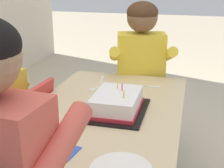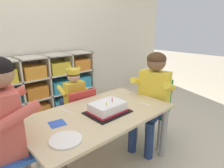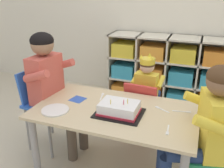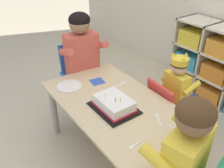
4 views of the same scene
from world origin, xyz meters
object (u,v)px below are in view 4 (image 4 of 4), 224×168
Objects in this scene: classroom_chair_adult_side at (81,71)px; fork_near_child_seat at (178,131)px; adult_helper_seated at (85,57)px; guest_at_table_side at (175,154)px; birthday_cake_on_tray at (114,104)px; fork_at_table_front_edge at (136,145)px; fork_near_cake_tray at (120,85)px; fork_by_napkin at (158,119)px; activity_table at (115,111)px; child_with_crown at (180,87)px; classroom_chair_blue at (168,105)px; paper_plate_stack at (69,86)px.

fork_near_child_seat is (1.21, 0.04, 0.08)m from classroom_chair_adult_side.
adult_helper_seated is 1.08× the size of guest_at_table_side.
birthday_cake_on_tray is 2.77× the size of fork_at_table_front_edge.
guest_at_table_side reaches higher than fork_near_cake_tray.
classroom_chair_adult_side is 1.06m from fork_by_napkin.
fork_at_table_front_edge is at bearing -20.62° from activity_table.
activity_table is 0.36m from fork_by_napkin.
adult_helper_seated is at bearing 72.07° from fork_at_table_front_edge.
classroom_chair_adult_side is (-0.84, -0.49, -0.06)m from child_with_crown.
classroom_chair_blue is (0.11, 0.49, -0.09)m from activity_table.
fork_near_child_seat is at bearing 16.28° from activity_table.
activity_table is 0.51m from classroom_chair_blue.
guest_at_table_side is 0.27m from fork_near_child_seat.
fork_at_table_front_edge is (0.31, -0.76, 0.02)m from child_with_crown.
classroom_chair_blue is 0.74m from fork_at_table_front_edge.
classroom_chair_blue is at bearing 21.67° from fork_at_table_front_edge.
fork_near_cake_tray is at bearing 57.92° from paper_plate_stack.
adult_helper_seated is at bearing 171.29° from activity_table.
fork_at_table_front_edge is at bearing -16.16° from birthday_cake_on_tray.
classroom_chair_adult_side is 0.23m from adult_helper_seated.
paper_plate_stack is at bearing -138.05° from adult_helper_seated.
guest_at_table_side reaches higher than fork_near_child_seat.
classroom_chair_blue reaches higher than fork_at_table_front_edge.
child_with_crown is 0.59m from fork_near_child_seat.
fork_near_child_seat and fork_by_napkin have the same top height.
adult_helper_seated is 1.11m from fork_near_child_seat.
paper_plate_stack is (-0.46, -0.13, -0.03)m from birthday_cake_on_tray.
fork_by_napkin is (-0.16, -0.02, 0.00)m from fork_near_child_seat.
guest_at_table_side is at bearing 133.20° from child_with_crown.
fork_near_child_seat is 0.96× the size of fork_near_cake_tray.
birthday_cake_on_tray is 1.66× the size of paper_plate_stack.
classroom_chair_blue is 0.92m from classroom_chair_adult_side.
classroom_chair_adult_side is 1.18m from fork_at_table_front_edge.
paper_plate_stack is at bearing 9.78° from fork_near_child_seat.
adult_helper_seated is at bearing 125.86° from paper_plate_stack.
classroom_chair_blue is 0.18m from child_with_crown.
child_with_crown is 0.65m from birthday_cake_on_tray.
fork_by_napkin is 0.98× the size of fork_at_table_front_edge.
guest_at_table_side reaches higher than classroom_chair_adult_side.
guest_at_table_side reaches higher than birthday_cake_on_tray.
classroom_chair_blue is 0.45m from fork_near_cake_tray.
fork_near_child_seat is at bearing -81.34° from adult_helper_seated.
activity_table is at bearing 134.47° from birthday_cake_on_tray.
classroom_chair_adult_side reaches higher than birthday_cake_on_tray.
classroom_chair_blue is 0.54m from fork_near_child_seat.
paper_plate_stack is 0.96m from fork_near_child_seat.
guest_at_table_side is at bearing -1.81° from birthday_cake_on_tray.
birthday_cake_on_tray is (-0.60, 0.02, -0.02)m from guest_at_table_side.
guest_at_table_side is (0.53, -0.67, 0.07)m from child_with_crown.
guest_at_table_side reaches higher than fork_at_table_front_edge.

